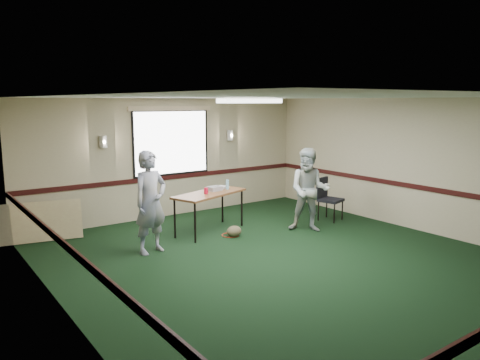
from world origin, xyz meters
TOP-DOWN VIEW (x-y plane):
  - ground at (0.00, 0.00)m, footprint 8.00×8.00m
  - room_shell at (0.00, 2.12)m, footprint 8.00×8.02m
  - folding_table at (-0.05, 2.27)m, footprint 1.75×1.13m
  - projector at (0.14, 2.39)m, footprint 0.28×0.24m
  - game_console at (0.38, 2.51)m, footprint 0.26×0.23m
  - red_cup at (-0.19, 2.20)m, footprint 0.08×0.08m
  - water_bottle at (0.44, 2.36)m, footprint 0.06×0.06m
  - duffel_bag at (0.14, 1.69)m, footprint 0.36×0.30m
  - cable_coil at (0.12, 1.80)m, footprint 0.44×0.44m
  - folded_table at (-3.00, 3.60)m, footprint 1.50×0.52m
  - conference_chair at (2.60, 1.58)m, footprint 0.58×0.59m
  - person_left at (-1.58, 1.76)m, footprint 0.74×0.57m
  - person_right at (1.63, 1.15)m, footprint 1.04×1.05m

SIDE VIEW (x-z plane):
  - ground at x=0.00m, z-range 0.00..0.00m
  - cable_coil at x=0.12m, z-range 0.00..0.02m
  - duffel_bag at x=0.14m, z-range 0.00..0.22m
  - folded_table at x=-3.00m, z-range 0.00..0.76m
  - conference_chair at x=2.60m, z-range 0.08..1.03m
  - folding_table at x=-0.05m, z-range 0.35..1.16m
  - game_console at x=0.38m, z-range 0.81..0.87m
  - person_right at x=1.63m, z-range 0.00..1.70m
  - projector at x=0.14m, z-range 0.81..0.90m
  - red_cup at x=-0.19m, z-range 0.81..0.94m
  - person_left at x=-1.58m, z-range 0.00..1.80m
  - water_bottle at x=0.44m, z-range 0.81..1.02m
  - room_shell at x=0.00m, z-range -2.42..5.58m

